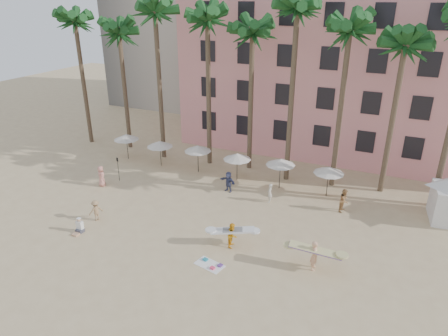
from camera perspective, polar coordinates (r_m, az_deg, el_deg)
ground at (r=26.10m, az=-7.01°, el=-12.68°), size 120.00×120.00×0.00m
pink_hotel at (r=44.56m, az=18.87°, el=12.80°), size 35.00×14.00×16.00m
palm_row at (r=34.60m, az=6.29°, el=19.44°), size 44.40×5.40×16.30m
umbrella_row at (r=35.96m, az=-1.04°, el=2.28°), size 22.50×2.70×2.73m
beach_towel at (r=25.37m, az=-1.94°, el=-13.61°), size 1.97×1.37×0.14m
carrier_yellow at (r=25.05m, az=12.84°, el=-11.88°), size 3.18×1.07×1.94m
carrier_white at (r=26.54m, az=1.23°, el=-9.40°), size 2.94×1.79×1.71m
beachgoers at (r=32.15m, az=-2.51°, el=-3.24°), size 20.88×10.04×1.85m
paddle at (r=36.52m, az=-14.91°, el=0.24°), size 0.18×0.04×2.23m
seated_man at (r=29.97m, az=-19.98°, el=-8.01°), size 0.49×0.85×1.10m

